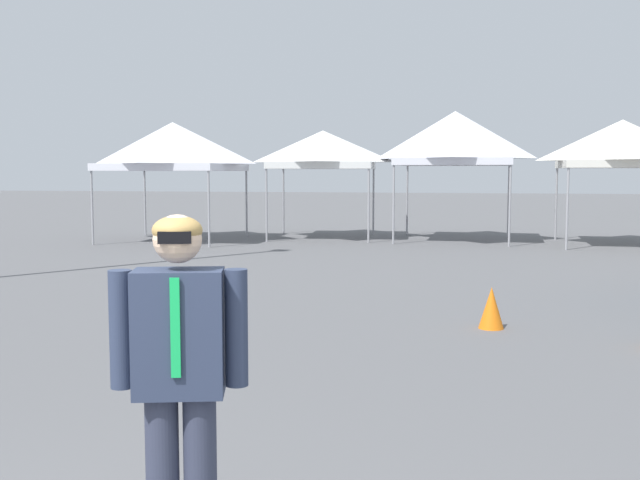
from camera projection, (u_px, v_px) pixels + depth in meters
The scene contains 6 objects.
canopy_tent_behind_right at pixel (173, 147), 21.35m from camera, with size 3.52×3.52×3.40m.
canopy_tent_left_of_center at pixel (323, 150), 22.25m from camera, with size 3.28×3.28×3.22m.
canopy_tent_center at pixel (455, 138), 21.41m from camera, with size 3.38×3.38×3.73m.
canopy_tent_behind_center at pixel (622, 144), 19.87m from camera, with size 3.22×3.22×3.37m.
person_foreground at pixel (180, 371), 3.53m from camera, with size 0.63×0.34×1.78m.
traffic_cone_near_barrier at pixel (491, 308), 9.42m from camera, with size 0.32×0.32×0.53m, color orange.
Camera 1 is at (1.58, -2.20, 1.98)m, focal length 41.79 mm.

